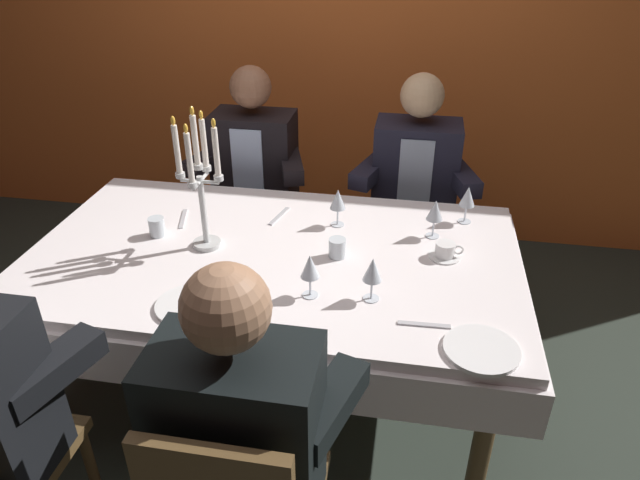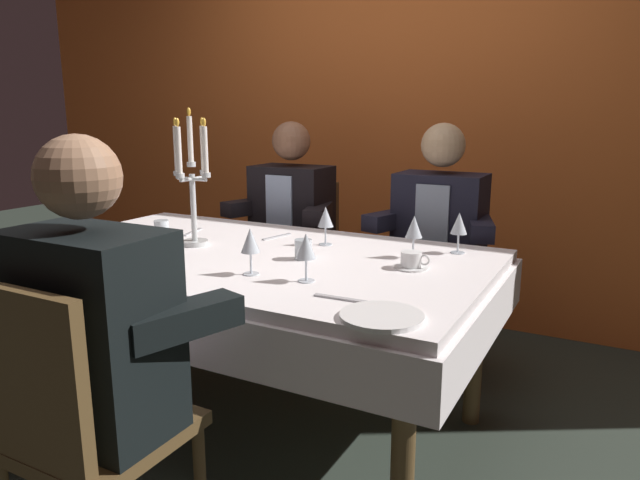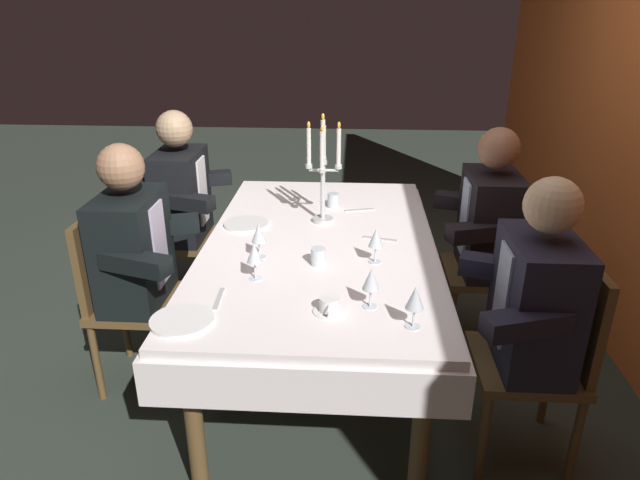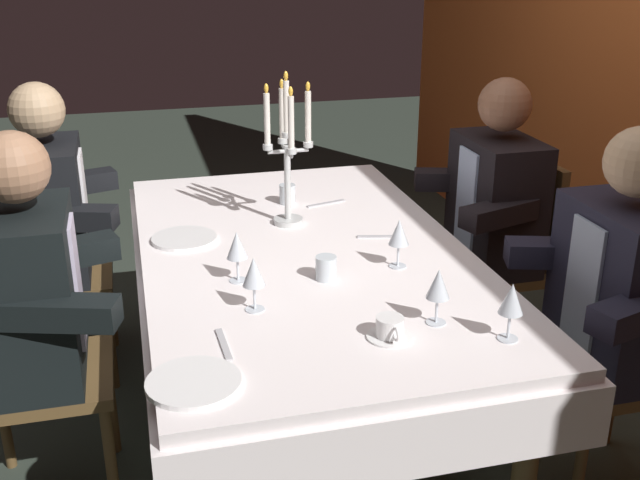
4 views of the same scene
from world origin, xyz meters
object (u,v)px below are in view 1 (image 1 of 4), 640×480
(wine_glass_4, at_px, (338,201))
(dinner_plate_1, at_px, (190,305))
(seated_diner_2, at_px, (238,434))
(wine_glass_1, at_px, (310,268))
(wine_glass_3, at_px, (373,270))
(wine_glass_0, at_px, (435,211))
(coffee_cup_0, at_px, (445,251))
(seated_diner_1, at_px, (255,162))
(water_tumbler_0, at_px, (337,248))
(dining_table, at_px, (274,277))
(wine_glass_2, at_px, (468,198))
(dinner_plate_0, at_px, (481,350))
(seated_diner_3, at_px, (415,173))
(candelabra, at_px, (201,184))
(water_tumbler_1, at_px, (157,227))

(wine_glass_4, bearing_deg, dinner_plate_1, -121.84)
(dinner_plate_1, height_order, seated_diner_2, seated_diner_2)
(wine_glass_1, height_order, wine_glass_3, same)
(wine_glass_0, relative_size, coffee_cup_0, 1.24)
(coffee_cup_0, bearing_deg, dinner_plate_1, -151.01)
(wine_glass_4, height_order, seated_diner_1, seated_diner_1)
(water_tumbler_0, bearing_deg, wine_glass_1, -101.32)
(dining_table, height_order, wine_glass_2, wine_glass_2)
(dinner_plate_0, relative_size, wine_glass_2, 1.41)
(coffee_cup_0, bearing_deg, seated_diner_3, 99.58)
(dinner_plate_1, bearing_deg, water_tumbler_0, 42.33)
(dinner_plate_0, bearing_deg, wine_glass_1, 160.94)
(candelabra, bearing_deg, dinner_plate_1, -78.82)
(dinner_plate_1, bearing_deg, wine_glass_1, 18.95)
(candelabra, height_order, coffee_cup_0, candelabra)
(wine_glass_4, bearing_deg, water_tumbler_1, -163.24)
(dining_table, distance_m, seated_diner_2, 0.90)
(coffee_cup_0, bearing_deg, dinner_plate_0, -79.12)
(water_tumbler_1, bearing_deg, wine_glass_3, -17.82)
(coffee_cup_0, bearing_deg, seated_diner_2, -118.98)
(wine_glass_0, xyz_separation_m, wine_glass_4, (-0.40, 0.03, 0.00))
(dining_table, height_order, seated_diner_1, seated_diner_1)
(wine_glass_1, height_order, water_tumbler_0, wine_glass_1)
(wine_glass_2, relative_size, water_tumbler_0, 2.15)
(wine_glass_3, height_order, water_tumbler_0, wine_glass_3)
(wine_glass_3, relative_size, seated_diner_1, 0.13)
(wine_glass_3, distance_m, coffee_cup_0, 0.42)
(wine_glass_4, distance_m, water_tumbler_0, 0.27)
(candelabra, distance_m, dinner_plate_0, 1.16)
(candelabra, height_order, water_tumbler_1, candelabra)
(wine_glass_0, bearing_deg, water_tumbler_0, -148.43)
(dining_table, bearing_deg, water_tumbler_0, 2.03)
(wine_glass_2, distance_m, coffee_cup_0, 0.33)
(dinner_plate_0, height_order, water_tumbler_0, water_tumbler_0)
(wine_glass_1, bearing_deg, seated_diner_1, 114.23)
(wine_glass_0, relative_size, wine_glass_1, 1.00)
(wine_glass_0, bearing_deg, coffee_cup_0, -72.75)
(water_tumbler_1, xyz_separation_m, seated_diner_2, (0.62, -0.93, -0.04))
(dinner_plate_1, height_order, wine_glass_4, wine_glass_4)
(dinner_plate_1, bearing_deg, wine_glass_0, 37.87)
(dinner_plate_1, bearing_deg, dining_table, 64.37)
(wine_glass_2, bearing_deg, dinner_plate_1, -140.40)
(dinner_plate_1, height_order, wine_glass_3, wine_glass_3)
(coffee_cup_0, bearing_deg, wine_glass_0, 107.25)
(coffee_cup_0, bearing_deg, water_tumbler_0, -170.48)
(candelabra, xyz_separation_m, dinner_plate_0, (1.03, -0.46, -0.26))
(dinner_plate_1, distance_m, water_tumbler_0, 0.60)
(wine_glass_2, xyz_separation_m, seated_diner_2, (-0.62, -1.27, -0.12))
(wine_glass_3, distance_m, water_tumbler_0, 0.31)
(candelabra, relative_size, wine_glass_1, 3.46)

